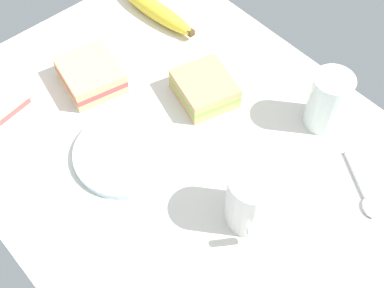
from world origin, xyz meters
TOP-DOWN VIEW (x-y plane):
  - tabletop at (0.00, 0.00)cm, footprint 90.00×64.00cm
  - plate_of_food at (7.25, 8.39)cm, footprint 17.55×17.55cm
  - coffee_mug_black at (-14.54, 0.92)cm, footprint 9.90×8.79cm
  - sandwich_main at (8.11, -10.18)cm, footprint 12.37×11.63cm
  - sandwich_side at (24.29, 3.22)cm, footprint 12.57×11.70cm
  - glass_of_milk at (-9.71, -21.97)cm, footprint 6.93×6.93cm
  - banana at (30.16, -17.20)cm, footprint 19.92×5.71cm
  - spoon at (-24.08, -15.18)cm, footprint 11.68×7.76cm

SIDE VIEW (x-z plane):
  - tabletop at x=0.00cm, z-range 0.00..2.00cm
  - spoon at x=-24.08cm, z-range 1.98..2.78cm
  - plate_of_food at x=7.25cm, z-range 2.00..3.20cm
  - banana at x=30.16cm, z-range 2.00..5.67cm
  - sandwich_main at x=8.11cm, z-range 2.00..6.40cm
  - sandwich_side at x=24.29cm, z-range 2.00..6.40cm
  - glass_of_milk at x=-9.71cm, z-range 1.37..12.05cm
  - coffee_mug_black at x=-14.54cm, z-range 2.14..12.41cm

